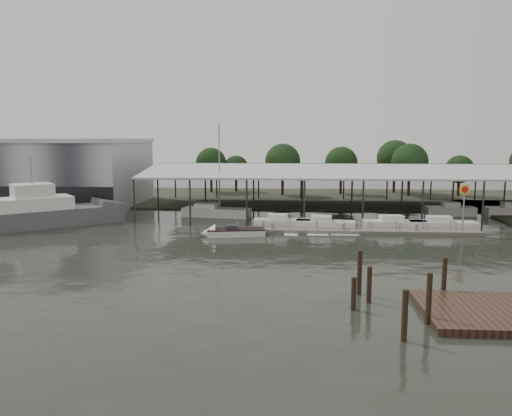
# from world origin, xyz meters

# --- Properties ---
(ground) EXTENTS (200.00, 200.00, 0.00)m
(ground) POSITION_xyz_m (0.00, 0.00, 0.00)
(ground) COLOR #242921
(ground) RESTS_ON ground
(land_strip_far) EXTENTS (140.00, 30.00, 0.30)m
(land_strip_far) POSITION_xyz_m (0.00, 42.00, 0.10)
(land_strip_far) COLOR #3E4332
(land_strip_far) RESTS_ON ground
(storage_warehouse) EXTENTS (24.50, 20.50, 10.50)m
(storage_warehouse) POSITION_xyz_m (-28.00, 29.94, 5.29)
(storage_warehouse) COLOR #B0B5BC
(storage_warehouse) RESTS_ON ground
(covered_boat_shed) EXTENTS (58.24, 24.00, 6.96)m
(covered_boat_shed) POSITION_xyz_m (17.00, 28.00, 6.13)
(covered_boat_shed) COLOR silver
(covered_boat_shed) RESTS_ON ground
(floating_dock) EXTENTS (28.00, 2.00, 1.40)m
(floating_dock) POSITION_xyz_m (15.00, 10.00, 0.20)
(floating_dock) COLOR #69645C
(floating_dock) RESTS_ON ground
(shell_fuel_sign) EXTENTS (1.10, 0.18, 5.55)m
(shell_fuel_sign) POSITION_xyz_m (27.00, 9.99, 3.93)
(shell_fuel_sign) COLOR gray
(shell_fuel_sign) RESTS_ON ground
(grey_trawler) EXTENTS (17.91, 15.86, 8.84)m
(grey_trawler) POSITION_xyz_m (-21.68, 12.07, 1.58)
(grey_trawler) COLOR #5B5F65
(grey_trawler) RESTS_ON ground
(white_sailboat) EXTENTS (9.50, 4.10, 12.74)m
(white_sailboat) POSITION_xyz_m (-2.13, 20.55, 0.65)
(white_sailboat) COLOR white
(white_sailboat) RESTS_ON ground
(speedboat_underway) EXTENTS (17.83, 5.08, 2.00)m
(speedboat_underway) POSITION_xyz_m (1.53, 7.29, 0.39)
(speedboat_underway) COLOR white
(speedboat_underway) RESTS_ON ground
(moored_cruiser_0) EXTENTS (6.66, 2.29, 1.70)m
(moored_cruiser_0) POSITION_xyz_m (6.94, 12.70, 0.61)
(moored_cruiser_0) COLOR white
(moored_cruiser_0) RESTS_ON ground
(moored_cruiser_1) EXTENTS (7.03, 2.93, 1.70)m
(moored_cruiser_1) POSITION_xyz_m (12.02, 11.85, 0.61)
(moored_cruiser_1) COLOR white
(moored_cruiser_1) RESTS_ON ground
(moored_cruiser_2) EXTENTS (7.50, 2.64, 1.70)m
(moored_cruiser_2) POSITION_xyz_m (20.20, 12.66, 0.61)
(moored_cruiser_2) COLOR white
(moored_cruiser_2) RESTS_ON ground
(moored_cruiser_3) EXTENTS (7.68, 2.28, 1.70)m
(moored_cruiser_3) POSITION_xyz_m (25.55, 12.43, 0.61)
(moored_cruiser_3) COLOR white
(moored_cruiser_3) RESTS_ON ground
(mooring_pilings) EXTENTS (6.79, 8.41, 3.65)m
(mooring_pilings) POSITION_xyz_m (14.46, -15.33, 1.05)
(mooring_pilings) COLOR #2F2117
(mooring_pilings) RESTS_ON ground
(horizon_tree_line) EXTENTS (67.98, 12.54, 10.22)m
(horizon_tree_line) POSITION_xyz_m (24.78, 47.87, 6.09)
(horizon_tree_line) COLOR #312015
(horizon_tree_line) RESTS_ON ground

